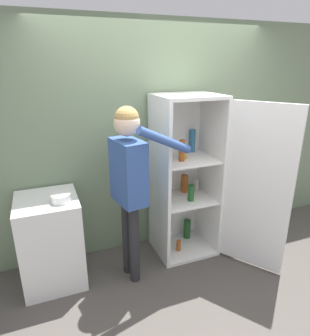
# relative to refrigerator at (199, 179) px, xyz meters

# --- Properties ---
(ground_plane) EXTENTS (12.00, 12.00, 0.00)m
(ground_plane) POSITION_rel_refrigerator_xyz_m (-0.35, -0.56, -0.89)
(ground_plane) COLOR #4C4742
(wall_back) EXTENTS (7.00, 0.06, 2.55)m
(wall_back) POSITION_rel_refrigerator_xyz_m (-0.35, 0.42, 0.38)
(wall_back) COLOR gray
(wall_back) RESTS_ON ground_plane
(refrigerator) EXTENTS (1.07, 1.13, 1.80)m
(refrigerator) POSITION_rel_refrigerator_xyz_m (0.00, 0.00, 0.00)
(refrigerator) COLOR white
(refrigerator) RESTS_ON ground_plane
(person) EXTENTS (0.71, 0.51, 1.75)m
(person) POSITION_rel_refrigerator_xyz_m (-0.84, -0.16, 0.25)
(person) COLOR #262628
(person) RESTS_ON ground_plane
(counter) EXTENTS (0.57, 0.60, 0.90)m
(counter) POSITION_rel_refrigerator_xyz_m (-1.59, 0.07, -0.44)
(counter) COLOR white
(counter) RESTS_ON ground_plane
(bowl) EXTENTS (0.17, 0.17, 0.07)m
(bowl) POSITION_rel_refrigerator_xyz_m (-1.46, -0.05, 0.05)
(bowl) COLOR white
(bowl) RESTS_ON counter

